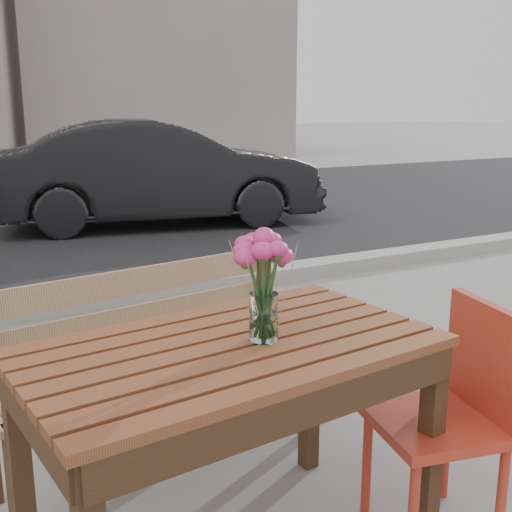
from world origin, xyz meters
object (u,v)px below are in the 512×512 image
at_px(main_table, 231,381).
at_px(parked_car, 159,173).
at_px(red_chair, 456,403).
at_px(main_vase, 264,271).

distance_m(main_table, parked_car, 6.17).
relative_size(main_table, red_chair, 1.60).
bearing_deg(main_table, parked_car, 66.04).
bearing_deg(red_chair, parked_car, -178.72).
bearing_deg(parked_car, main_table, 174.10).
relative_size(red_chair, main_vase, 2.35).
relative_size(main_table, parked_car, 0.34).
height_order(main_table, red_chair, red_chair).
xyz_separation_m(main_table, main_vase, (0.10, -0.03, 0.34)).
relative_size(main_vase, parked_car, 0.09).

